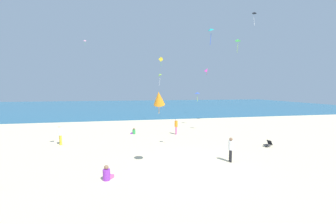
{
  "coord_description": "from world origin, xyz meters",
  "views": [
    {
      "loc": [
        -4.12,
        -12.92,
        4.86
      ],
      "look_at": [
        0.0,
        6.67,
        2.77
      ],
      "focal_mm": 23.35,
      "sensor_mm": 36.0,
      "label": 1
    }
  ],
  "objects": [
    {
      "name": "kite_yellow",
      "position": [
        1.9,
        21.06,
        9.44
      ],
      "size": [
        0.77,
        0.25,
        1.45
      ],
      "rotation": [
        0.0,
        0.0,
        0.36
      ],
      "color": "yellow"
    },
    {
      "name": "ground_plane",
      "position": [
        0.0,
        10.0,
        0.0
      ],
      "size": [
        120.0,
        120.0,
        0.0
      ],
      "primitive_type": "plane",
      "color": "beige"
    },
    {
      "name": "kite_magenta",
      "position": [
        11.4,
        25.95,
        8.44
      ],
      "size": [
        1.1,
        1.03,
        1.5
      ],
      "rotation": [
        0.0,
        0.0,
        4.1
      ],
      "color": "#DB3DA8"
    },
    {
      "name": "kite_green",
      "position": [
        7.22,
        7.43,
        9.69
      ],
      "size": [
        0.55,
        0.43,
        1.36
      ],
      "rotation": [
        0.0,
        0.0,
        3.21
      ],
      "color": "green"
    },
    {
      "name": "beach_chair_mid_beach",
      "position": [
        7.95,
        3.07,
        0.25
      ],
      "size": [
        0.68,
        0.58,
        0.55
      ],
      "rotation": [
        0.0,
        0.0,
        3.3
      ],
      "color": "black",
      "rests_on": "ground_plane"
    },
    {
      "name": "ocean_water",
      "position": [
        0.0,
        51.38,
        0.03
      ],
      "size": [
        120.0,
        60.0,
        0.05
      ],
      "primitive_type": "cube",
      "color": "#236084",
      "rests_on": "ground_plane"
    },
    {
      "name": "person_0",
      "position": [
        -9.48,
        7.35,
        1.01
      ],
      "size": [
        0.48,
        0.48,
        1.75
      ],
      "rotation": [
        0.0,
        0.0,
        3.68
      ],
      "color": "yellow",
      "rests_on": "ground_plane"
    },
    {
      "name": "person_4",
      "position": [
        -5.0,
        -1.18,
        0.3
      ],
      "size": [
        0.67,
        0.73,
        0.82
      ],
      "rotation": [
        0.0,
        0.0,
        0.93
      ],
      "color": "purple",
      "rests_on": "ground_plane"
    },
    {
      "name": "person_1",
      "position": [
        2.91,
        0.16,
        0.96
      ],
      "size": [
        0.39,
        0.39,
        1.66
      ],
      "rotation": [
        0.0,
        0.0,
        2.94
      ],
      "color": "black",
      "rests_on": "ground_plane"
    },
    {
      "name": "kite_black",
      "position": [
        12.32,
        12.69,
        14.36
      ],
      "size": [
        0.59,
        0.46,
        1.66
      ],
      "rotation": [
        0.0,
        0.0,
        0.13
      ],
      "color": "black"
    },
    {
      "name": "kite_orange",
      "position": [
        -1.99,
        -0.16,
        4.33
      ],
      "size": [
        0.95,
        1.1,
        1.42
      ],
      "rotation": [
        0.0,
        0.0,
        5.95
      ],
      "color": "orange"
    },
    {
      "name": "kite_pink",
      "position": [
        -9.95,
        26.24,
        12.87
      ],
      "size": [
        0.43,
        0.36,
        0.9
      ],
      "rotation": [
        0.0,
        0.0,
        0.15
      ],
      "color": "pink"
    },
    {
      "name": "kite_blue",
      "position": [
        5.77,
        14.94,
        4.34
      ],
      "size": [
        0.59,
        0.44,
        1.24
      ],
      "rotation": [
        0.0,
        0.0,
        3.04
      ],
      "color": "blue"
    },
    {
      "name": "kite_teal",
      "position": [
        1.86,
        1.45,
        8.87
      ],
      "size": [
        0.47,
        0.49,
        1.16
      ],
      "rotation": [
        0.0,
        0.0,
        2.16
      ],
      "color": "#1EADAD"
    },
    {
      "name": "person_2",
      "position": [
        -2.97,
        10.72,
        0.25
      ],
      "size": [
        0.61,
        0.51,
        0.68
      ],
      "rotation": [
        0.0,
        0.0,
        2.65
      ],
      "color": "green",
      "rests_on": "ground_plane"
    },
    {
      "name": "person_3",
      "position": [
        1.52,
        9.63,
        0.96
      ],
      "size": [
        0.44,
        0.44,
        1.67
      ],
      "rotation": [
        0.0,
        0.0,
        5.87
      ],
      "color": "#D8599E",
      "rests_on": "ground_plane"
    },
    {
      "name": "kite_lime",
      "position": [
        1.34,
        19.32,
        6.96
      ],
      "size": [
        0.64,
        0.74,
        1.77
      ],
      "rotation": [
        0.0,
        0.0,
        4.47
      ],
      "color": "#99DB33"
    }
  ]
}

